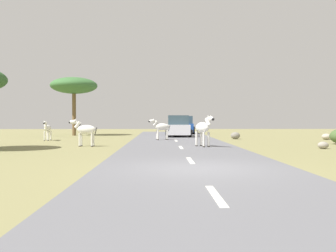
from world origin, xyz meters
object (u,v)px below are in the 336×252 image
zebra_1 (47,129)px  car_1 (178,127)px  zebra_3 (161,127)px  rock_0 (326,137)px  zebra_0 (203,128)px  rock_1 (235,136)px  rock_2 (323,145)px  car_0 (184,125)px  zebra_2 (85,130)px  tree_1 (74,86)px

zebra_1 → car_1: car_1 is taller
zebra_3 → rock_0: zebra_3 is taller
zebra_0 → car_1: 11.66m
rock_0 → rock_1: rock_1 is taller
car_1 → rock_2: bearing=-62.0°
car_0 → rock_2: size_ratio=8.16×
zebra_2 → zebra_3: bearing=-28.1°
zebra_1 → zebra_3: bearing=178.8°
zebra_1 → rock_0: 19.86m
zebra_1 → zebra_3: 7.85m
rock_1 → zebra_0: bearing=-112.0°
car_1 → rock_0: bearing=-21.9°
zebra_3 → car_1: (1.41, 5.11, -0.08)m
zebra_3 → rock_0: size_ratio=2.28×
zebra_2 → car_1: size_ratio=0.37×
car_1 → rock_1: size_ratio=6.24×
tree_1 → rock_0: tree_1 is taller
zebra_2 → rock_2: (12.25, -1.86, -0.72)m
zebra_3 → rock_2: 11.03m
zebra_1 → tree_1: 8.84m
car_1 → rock_0: car_1 is taller
rock_1 → rock_2: bearing=-74.2°
zebra_3 → rock_1: size_ratio=2.21×
zebra_1 → rock_1: 13.49m
zebra_0 → rock_1: (3.32, 8.24, -0.78)m
tree_1 → rock_2: 22.70m
car_1 → car_0: bearing=81.1°
zebra_0 → zebra_2: bearing=-32.8°
rock_0 → rock_2: bearing=-114.9°
car_0 → tree_1: size_ratio=0.85×
zebra_1 → rock_1: (13.38, 1.65, -0.57)m
rock_0 → rock_2: size_ratio=1.23×
car_0 → rock_1: (3.19, -9.44, -0.59)m
zebra_3 → car_1: bearing=-28.9°
rock_1 → car_0: bearing=108.7°
rock_0 → rock_1: (-6.45, 0.84, 0.04)m
zebra_1 → car_0: size_ratio=0.33×
zebra_0 → rock_1: zebra_0 is taller
rock_1 → tree_1: bearing=154.4°
rock_0 → zebra_3: bearing=-175.8°
zebra_1 → zebra_3: size_ratio=0.96×
zebra_2 → car_1: bearing=-19.0°
zebra_0 → tree_1: 18.09m
zebra_1 → rock_2: zebra_1 is taller
zebra_0 → rock_0: bearing=-167.2°
car_1 → rock_1: bearing=-39.5°
zebra_0 → zebra_2: 6.41m
car_0 → tree_1: (-10.18, -3.03, 3.62)m
zebra_0 → rock_2: 6.04m
zebra_0 → car_1: bearing=-110.4°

